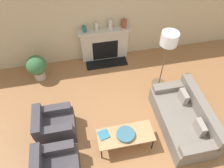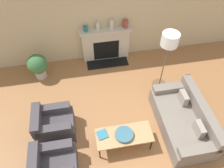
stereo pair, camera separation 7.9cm
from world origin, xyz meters
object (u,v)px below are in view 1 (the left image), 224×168
fireplace (105,45)px  mantel_vase_left (84,29)px  mantel_vase_center_right (110,24)px  floor_lamp (168,44)px  coffee_table (126,135)px  book (104,135)px  couch (184,119)px  mantel_vase_right (124,23)px  armchair_far (54,126)px  bowl (126,134)px  mantel_vase_center_left (97,27)px  armchair_near (56,167)px  potted_plant (37,66)px

fireplace → mantel_vase_left: mantel_vase_left is taller
mantel_vase_left → mantel_vase_center_right: mantel_vase_center_right is taller
floor_lamp → mantel_vase_center_right: floor_lamp is taller
coffee_table → floor_lamp: (1.36, 1.56, 1.01)m
book → couch: bearing=-9.4°
couch → coffee_table: couch is taller
mantel_vase_left → mantel_vase_center_right: bearing=0.0°
mantel_vase_right → armchair_far: bearing=-132.1°
floor_lamp → couch: bearing=-86.3°
bowl → mantel_vase_center_left: 3.04m
floor_lamp → mantel_vase_right: bearing=116.9°
mantel_vase_center_left → coffee_table: bearing=-87.7°
floor_lamp → mantel_vase_right: 1.58m
armchair_far → mantel_vase_right: bearing=-42.1°
couch → mantel_vase_center_left: (-1.57, 2.75, 0.86)m
book → floor_lamp: bearing=26.5°
mantel_vase_center_right → armchair_near: bearing=-117.9°
fireplace → coffee_table: bearing=-91.7°
armchair_near → mantel_vase_center_right: bearing=-27.9°
armchair_near → fireplace: bearing=-25.6°
mantel_vase_center_left → mantel_vase_right: bearing=0.0°
armchair_far → potted_plant: 1.92m
couch → mantel_vase_center_left: bearing=-150.4°
mantel_vase_center_right → potted_plant: mantel_vase_center_right is taller
fireplace → armchair_near: size_ratio=1.77×
fireplace → potted_plant: 2.02m
fireplace → mantel_vase_right: size_ratio=6.66×
fireplace → couch: (1.36, -2.74, -0.22)m
potted_plant → mantel_vase_center_right: bearing=12.8°
book → potted_plant: 2.77m
fireplace → mantel_vase_left: (-0.54, 0.02, 0.61)m
fireplace → mantel_vase_right: (0.57, 0.02, 0.64)m
fireplace → floor_lamp: size_ratio=0.88×
armchair_far → mantel_vase_left: 2.70m
bowl → potted_plant: 3.10m
floor_lamp → potted_plant: 3.49m
couch → potted_plant: size_ratio=2.44×
couch → armchair_near: couch is taller
armchair_far → potted_plant: size_ratio=1.11×
floor_lamp → mantel_vase_center_right: size_ratio=6.39×
couch → mantel_vase_center_right: bearing=-156.8°
armchair_near → coffee_table: size_ratio=0.71×
armchair_far → floor_lamp: floor_lamp is taller
armchair_far → mantel_vase_center_left: size_ratio=3.72×
mantel_vase_left → armchair_near: bearing=-107.3°
bowl → mantel_vase_left: 3.07m
mantel_vase_center_left → mantel_vase_center_right: (0.39, 0.00, 0.02)m
coffee_table → mantel_vase_right: 3.11m
book → mantel_vase_left: (-0.00, 2.87, 0.67)m
mantel_vase_left → bowl: bearing=-81.4°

